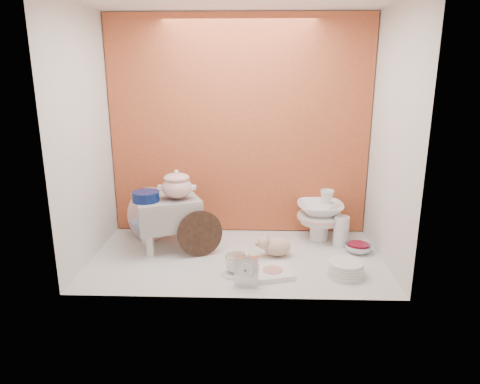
{
  "coord_description": "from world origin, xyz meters",
  "views": [
    {
      "loc": [
        0.1,
        -2.49,
        1.12
      ],
      "look_at": [
        0.02,
        0.02,
        0.42
      ],
      "focal_mm": 32.29,
      "sensor_mm": 36.0,
      "label": 1
    }
  ],
  "objects_px": {
    "step_stool": "(167,223)",
    "mantel_clock": "(247,270)",
    "floral_platter": "(150,214)",
    "blue_white_vase": "(147,219)",
    "soup_tureen": "(177,184)",
    "porcelain_tower": "(320,215)",
    "dinner_plate_stack": "(346,269)",
    "plush_pig": "(277,246)",
    "crystal_bowl": "(358,248)",
    "gold_rim_teacup": "(237,263)"
  },
  "relations": [
    {
      "from": "floral_platter",
      "to": "crystal_bowl",
      "type": "bearing_deg",
      "value": -8.12
    },
    {
      "from": "soup_tureen",
      "to": "plush_pig",
      "type": "height_order",
      "value": "soup_tureen"
    },
    {
      "from": "step_stool",
      "to": "soup_tureen",
      "type": "bearing_deg",
      "value": -41.2
    },
    {
      "from": "mantel_clock",
      "to": "gold_rim_teacup",
      "type": "height_order",
      "value": "mantel_clock"
    },
    {
      "from": "soup_tureen",
      "to": "blue_white_vase",
      "type": "height_order",
      "value": "soup_tureen"
    },
    {
      "from": "porcelain_tower",
      "to": "soup_tureen",
      "type": "bearing_deg",
      "value": -168.27
    },
    {
      "from": "soup_tureen",
      "to": "dinner_plate_stack",
      "type": "bearing_deg",
      "value": -19.9
    },
    {
      "from": "mantel_clock",
      "to": "soup_tureen",
      "type": "bearing_deg",
      "value": 143.06
    },
    {
      "from": "step_stool",
      "to": "mantel_clock",
      "type": "height_order",
      "value": "step_stool"
    },
    {
      "from": "blue_white_vase",
      "to": "crystal_bowl",
      "type": "relative_size",
      "value": 1.38
    },
    {
      "from": "gold_rim_teacup",
      "to": "soup_tureen",
      "type": "bearing_deg",
      "value": 137.91
    },
    {
      "from": "plush_pig",
      "to": "crystal_bowl",
      "type": "distance_m",
      "value": 0.53
    },
    {
      "from": "dinner_plate_stack",
      "to": "gold_rim_teacup",
      "type": "bearing_deg",
      "value": 178.84
    },
    {
      "from": "blue_white_vase",
      "to": "floral_platter",
      "type": "bearing_deg",
      "value": -55.39
    },
    {
      "from": "soup_tureen",
      "to": "crystal_bowl",
      "type": "bearing_deg",
      "value": -1.08
    },
    {
      "from": "floral_platter",
      "to": "gold_rim_teacup",
      "type": "height_order",
      "value": "floral_platter"
    },
    {
      "from": "floral_platter",
      "to": "blue_white_vase",
      "type": "bearing_deg",
      "value": 124.61
    },
    {
      "from": "blue_white_vase",
      "to": "mantel_clock",
      "type": "distance_m",
      "value": 1.03
    },
    {
      "from": "soup_tureen",
      "to": "crystal_bowl",
      "type": "height_order",
      "value": "soup_tureen"
    },
    {
      "from": "dinner_plate_stack",
      "to": "porcelain_tower",
      "type": "height_order",
      "value": "porcelain_tower"
    },
    {
      "from": "step_stool",
      "to": "crystal_bowl",
      "type": "bearing_deg",
      "value": -24.7
    },
    {
      "from": "crystal_bowl",
      "to": "mantel_clock",
      "type": "bearing_deg",
      "value": -146.27
    },
    {
      "from": "mantel_clock",
      "to": "porcelain_tower",
      "type": "relative_size",
      "value": 0.53
    },
    {
      "from": "crystal_bowl",
      "to": "dinner_plate_stack",
      "type": "bearing_deg",
      "value": -113.61
    },
    {
      "from": "floral_platter",
      "to": "plush_pig",
      "type": "distance_m",
      "value": 0.91
    },
    {
      "from": "mantel_clock",
      "to": "dinner_plate_stack",
      "type": "relative_size",
      "value": 0.88
    },
    {
      "from": "dinner_plate_stack",
      "to": "mantel_clock",
      "type": "bearing_deg",
      "value": -166.92
    },
    {
      "from": "crystal_bowl",
      "to": "porcelain_tower",
      "type": "height_order",
      "value": "porcelain_tower"
    },
    {
      "from": "floral_platter",
      "to": "blue_white_vase",
      "type": "distance_m",
      "value": 0.1
    },
    {
      "from": "plush_pig",
      "to": "blue_white_vase",
      "type": "bearing_deg",
      "value": 172.8
    },
    {
      "from": "step_stool",
      "to": "blue_white_vase",
      "type": "xyz_separation_m",
      "value": [
        -0.19,
        0.21,
        -0.05
      ]
    },
    {
      "from": "dinner_plate_stack",
      "to": "floral_platter",
      "type": "bearing_deg",
      "value": 156.33
    },
    {
      "from": "step_stool",
      "to": "soup_tureen",
      "type": "relative_size",
      "value": 1.72
    },
    {
      "from": "porcelain_tower",
      "to": "plush_pig",
      "type": "bearing_deg",
      "value": -136.13
    },
    {
      "from": "gold_rim_teacup",
      "to": "crystal_bowl",
      "type": "height_order",
      "value": "gold_rim_teacup"
    },
    {
      "from": "gold_rim_teacup",
      "to": "step_stool",
      "type": "bearing_deg",
      "value": 141.02
    },
    {
      "from": "floral_platter",
      "to": "plush_pig",
      "type": "xyz_separation_m",
      "value": [
        0.86,
        -0.27,
        -0.11
      ]
    },
    {
      "from": "blue_white_vase",
      "to": "mantel_clock",
      "type": "relative_size",
      "value": 1.25
    },
    {
      "from": "mantel_clock",
      "to": "gold_rim_teacup",
      "type": "xyz_separation_m",
      "value": [
        -0.06,
        0.14,
        -0.03
      ]
    },
    {
      "from": "blue_white_vase",
      "to": "mantel_clock",
      "type": "height_order",
      "value": "blue_white_vase"
    },
    {
      "from": "plush_pig",
      "to": "porcelain_tower",
      "type": "height_order",
      "value": "porcelain_tower"
    },
    {
      "from": "soup_tureen",
      "to": "mantel_clock",
      "type": "xyz_separation_m",
      "value": [
        0.45,
        -0.5,
        -0.34
      ]
    },
    {
      "from": "mantel_clock",
      "to": "crystal_bowl",
      "type": "bearing_deg",
      "value": 44.5
    },
    {
      "from": "soup_tureen",
      "to": "mantel_clock",
      "type": "bearing_deg",
      "value": -47.71
    },
    {
      "from": "soup_tureen",
      "to": "plush_pig",
      "type": "relative_size",
      "value": 1.04
    },
    {
      "from": "soup_tureen",
      "to": "dinner_plate_stack",
      "type": "height_order",
      "value": "soup_tureen"
    },
    {
      "from": "blue_white_vase",
      "to": "plush_pig",
      "type": "bearing_deg",
      "value": -20.58
    },
    {
      "from": "floral_platter",
      "to": "blue_white_vase",
      "type": "xyz_separation_m",
      "value": [
        -0.04,
        0.06,
        -0.06
      ]
    },
    {
      "from": "blue_white_vase",
      "to": "porcelain_tower",
      "type": "height_order",
      "value": "porcelain_tower"
    },
    {
      "from": "gold_rim_teacup",
      "to": "crystal_bowl",
      "type": "relative_size",
      "value": 0.79
    }
  ]
}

